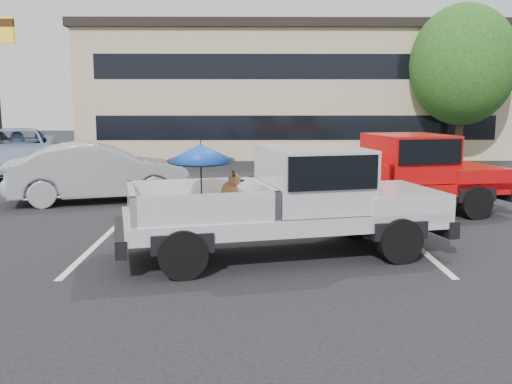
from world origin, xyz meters
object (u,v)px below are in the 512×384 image
blue_suv (16,151)px  tree_back (358,70)px  silver_sedan (99,172)px  silver_pickup (300,195)px  tree_right (463,65)px  red_pickup (402,171)px

blue_suv → tree_back: bearing=21.3°
silver_sedan → blue_suv: bearing=20.9°
tree_back → silver_pickup: size_ratio=1.19×
tree_back → blue_suv: (-14.80, -11.48, -3.57)m
tree_right → red_pickup: 13.07m
red_pickup → blue_suv: bearing=133.8°
tree_back → blue_suv: bearing=-142.2°
silver_sedan → blue_suv: size_ratio=0.79×
tree_back → silver_sedan: bearing=-120.1°
tree_right → silver_sedan: size_ratio=1.42×
red_pickup → silver_sedan: (-7.64, 1.91, -0.25)m
silver_pickup → blue_suv: silver_pickup is taller
silver_pickup → blue_suv: 14.97m
silver_pickup → blue_suv: bearing=116.3°
silver_pickup → red_pickup: size_ratio=0.99×
red_pickup → blue_suv: (-12.28, 7.93, -0.20)m
tree_right → blue_suv: 18.45m
tree_back → red_pickup: tree_back is taller
red_pickup → silver_sedan: size_ratio=1.27×
silver_pickup → tree_right: bearing=47.8°
tree_right → tree_back: tree_back is taller
tree_right → red_pickup: (-5.52, -11.41, -3.17)m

